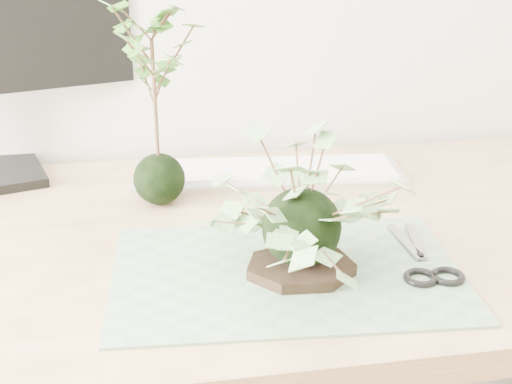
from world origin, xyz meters
TOP-DOWN VIEW (x-y plane):
  - desk at (-0.01, 1.23)m, footprint 1.60×0.70m
  - cutting_mat at (0.03, 1.09)m, footprint 0.48×0.34m
  - stone_dish at (0.05, 1.08)m, footprint 0.16×0.16m
  - ivy_kokedama at (0.05, 1.08)m, footprint 0.35×0.35m
  - maple_kokedama at (-0.12, 1.36)m, footprint 0.21×0.21m
  - keyboard at (0.08, 1.44)m, footprint 0.49×0.19m
  - scissors at (0.22, 1.06)m, footprint 0.08×0.18m

SIDE VIEW (x-z plane):
  - desk at x=-0.01m, z-range 0.28..1.02m
  - cutting_mat at x=0.03m, z-range 0.74..0.74m
  - scissors at x=0.22m, z-range 0.74..0.75m
  - keyboard at x=0.08m, z-range 0.74..0.76m
  - stone_dish at x=0.05m, z-range 0.74..0.76m
  - ivy_kokedama at x=0.05m, z-range 0.76..0.96m
  - maple_kokedama at x=-0.12m, z-range 0.81..1.16m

